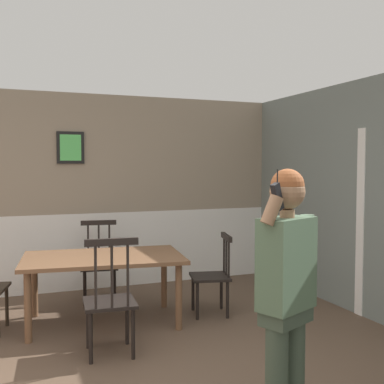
# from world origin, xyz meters

# --- Properties ---
(room_back_partition) EXTENTS (5.76, 0.17, 2.65)m
(room_back_partition) POSITION_xyz_m (-0.00, 3.29, 1.27)
(room_back_partition) COLOR gray
(room_back_partition) RESTS_ON ground_plane
(dining_table) EXTENTS (1.78, 1.20, 0.72)m
(dining_table) POSITION_xyz_m (0.08, 1.79, 0.64)
(dining_table) COLOR brown
(dining_table) RESTS_ON ground_plane
(chair_near_window) EXTENTS (0.50, 0.50, 0.91)m
(chair_near_window) POSITION_xyz_m (1.29, 1.63, 0.45)
(chair_near_window) COLOR black
(chair_near_window) RESTS_ON ground_plane
(chair_by_doorway) EXTENTS (0.51, 0.51, 0.98)m
(chair_by_doorway) POSITION_xyz_m (0.19, 2.67, 0.47)
(chair_by_doorway) COLOR black
(chair_by_doorway) RESTS_ON ground_plane
(chair_opposite_corner) EXTENTS (0.49, 0.49, 1.07)m
(chair_opposite_corner) POSITION_xyz_m (-0.03, 0.90, 0.50)
(chair_opposite_corner) COLOR black
(chair_opposite_corner) RESTS_ON ground_plane
(person_figure) EXTENTS (0.49, 0.33, 1.67)m
(person_figure) POSITION_xyz_m (0.75, -0.72, 0.95)
(person_figure) COLOR #3A493A
(person_figure) RESTS_ON ground_plane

